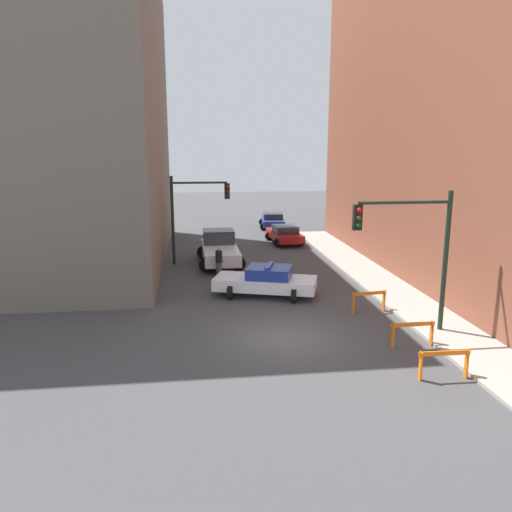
{
  "coord_description": "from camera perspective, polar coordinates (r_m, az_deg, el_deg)",
  "views": [
    {
      "loc": [
        -3.21,
        -16.96,
        6.84
      ],
      "look_at": [
        -0.36,
        5.48,
        1.87
      ],
      "focal_mm": 35.0,
      "sensor_mm": 36.0,
      "label": 1
    }
  ],
  "objects": [
    {
      "name": "ground_plane",
      "position": [
        18.57,
        3.28,
        -9.25
      ],
      "size": [
        120.0,
        120.0,
        0.0
      ],
      "primitive_type": "plane",
      "color": "#424244"
    },
    {
      "name": "sidewalk_right",
      "position": [
        20.55,
        20.7,
        -7.71
      ],
      "size": [
        2.4,
        44.0,
        0.12
      ],
      "color": "#9E998E",
      "rests_on": "ground_plane"
    },
    {
      "name": "building_corner_left",
      "position": [
        32.23,
        -23.87,
        14.55
      ],
      "size": [
        14.0,
        20.0,
        17.25
      ],
      "color": "#6B6056",
      "rests_on": "ground_plane"
    },
    {
      "name": "traffic_light_near",
      "position": [
        18.82,
        17.86,
        1.66
      ],
      "size": [
        3.64,
        0.35,
        5.2
      ],
      "color": "black",
      "rests_on": "sidewalk_right"
    },
    {
      "name": "traffic_light_far",
      "position": [
        29.41,
        -7.41,
        5.57
      ],
      "size": [
        3.44,
        0.35,
        5.2
      ],
      "color": "black",
      "rests_on": "ground_plane"
    },
    {
      "name": "police_car",
      "position": [
        23.26,
        1.17,
        -2.85
      ],
      "size": [
        5.04,
        3.22,
        1.52
      ],
      "rotation": [
        0.0,
        0.0,
        1.26
      ],
      "color": "white",
      "rests_on": "ground_plane"
    },
    {
      "name": "white_truck",
      "position": [
        29.75,
        -4.18,
        0.86
      ],
      "size": [
        2.71,
        5.44,
        1.9
      ],
      "rotation": [
        0.0,
        0.0,
        0.02
      ],
      "color": "silver",
      "rests_on": "ground_plane"
    },
    {
      "name": "parked_car_near",
      "position": [
        36.05,
        3.29,
        2.53
      ],
      "size": [
        2.5,
        4.43,
        1.31
      ],
      "rotation": [
        0.0,
        0.0,
        0.08
      ],
      "color": "maroon",
      "rests_on": "ground_plane"
    },
    {
      "name": "parked_car_mid",
      "position": [
        42.84,
        1.93,
        4.12
      ],
      "size": [
        2.54,
        4.45,
        1.31
      ],
      "rotation": [
        0.0,
        0.0,
        -0.1
      ],
      "color": "navy",
      "rests_on": "ground_plane"
    },
    {
      "name": "pedestrian_crossing",
      "position": [
        26.59,
        -4.26,
        -0.63
      ],
      "size": [
        0.39,
        0.39,
        1.66
      ],
      "rotation": [
        0.0,
        0.0,
        4.62
      ],
      "color": "#474C66",
      "rests_on": "ground_plane"
    },
    {
      "name": "barrier_front",
      "position": [
        16.21,
        20.7,
        -11.04
      ],
      "size": [
        1.6,
        0.19,
        0.9
      ],
      "rotation": [
        0.0,
        0.0,
        -0.02
      ],
      "color": "orange",
      "rests_on": "ground_plane"
    },
    {
      "name": "barrier_mid",
      "position": [
        18.3,
        17.47,
        -8.09
      ],
      "size": [
        1.6,
        0.22,
        0.9
      ],
      "rotation": [
        0.0,
        0.0,
        0.04
      ],
      "color": "orange",
      "rests_on": "ground_plane"
    },
    {
      "name": "barrier_back",
      "position": [
        21.53,
        12.77,
        -4.73
      ],
      "size": [
        1.59,
        0.39,
        0.9
      ],
      "rotation": [
        0.0,
        0.0,
        0.15
      ],
      "color": "orange",
      "rests_on": "ground_plane"
    }
  ]
}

